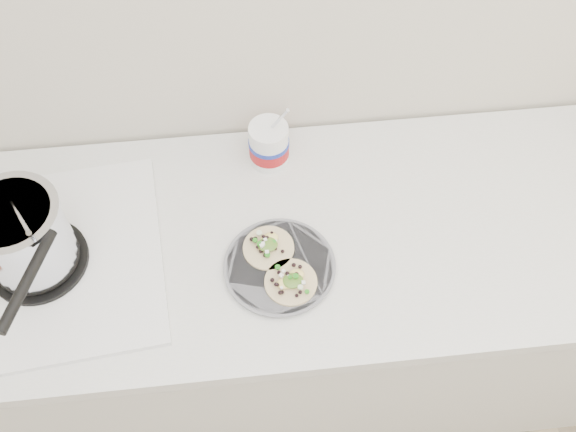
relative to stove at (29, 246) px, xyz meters
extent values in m
cube|color=beige|center=(0.66, 0.34, 0.31)|extent=(3.50, 0.05, 2.60)
cube|color=silver|center=(0.66, 0.04, -0.56)|extent=(2.40, 0.62, 0.86)
cube|color=silver|center=(0.66, 0.02, -0.11)|extent=(2.44, 0.66, 0.04)
cube|color=silver|center=(0.00, 0.00, -0.08)|extent=(0.59, 0.55, 0.01)
cylinder|color=black|center=(0.00, 0.00, -0.07)|extent=(0.22, 0.22, 0.01)
torus|color=black|center=(0.00, 0.00, -0.05)|extent=(0.19, 0.19, 0.02)
cylinder|color=silver|center=(0.00, 0.00, 0.05)|extent=(0.19, 0.19, 0.17)
cylinder|color=slate|center=(0.54, -0.07, -0.08)|extent=(0.24, 0.24, 0.01)
cylinder|color=slate|center=(0.54, -0.07, -0.07)|extent=(0.25, 0.25, 0.00)
cylinder|color=white|center=(0.54, 0.25, -0.03)|extent=(0.10, 0.10, 0.12)
cylinder|color=#A51215|center=(0.54, 0.25, -0.04)|extent=(0.10, 0.10, 0.04)
cylinder|color=#192D99|center=(0.54, 0.25, -0.02)|extent=(0.10, 0.10, 0.01)
camera|label=1|loc=(0.48, -0.77, 1.18)|focal=40.00mm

